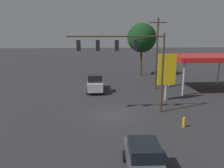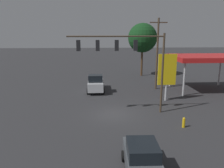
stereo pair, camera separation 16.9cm
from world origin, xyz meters
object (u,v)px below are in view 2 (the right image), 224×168
object	(u,v)px
traffic_signal_assembly	(126,53)
price_sign	(167,71)
utility_pole	(157,52)
street_tree	(143,38)
pickup_parked	(96,83)
fire_hydrant	(184,122)
sedan_waiting	(142,160)

from	to	relation	value
traffic_signal_assembly	price_sign	size ratio (longest dim) A/B	1.67
utility_pole	price_sign	distance (m)	5.76
price_sign	utility_pole	bearing A→B (deg)	-92.86
street_tree	pickup_parked	bearing A→B (deg)	51.80
utility_pole	fire_hydrant	size ratio (longest dim) A/B	11.06
pickup_parked	street_tree	distance (m)	14.82
sedan_waiting	street_tree	distance (m)	30.23
utility_pole	pickup_parked	xyz separation A→B (m)	(8.51, 0.75, -4.04)
price_sign	traffic_signal_assembly	bearing A→B (deg)	35.95
traffic_signal_assembly	sedan_waiting	bearing A→B (deg)	88.32
utility_pole	price_sign	world-z (taller)	utility_pole
street_tree	fire_hydrant	distance (m)	23.93
traffic_signal_assembly	fire_hydrant	distance (m)	8.01
pickup_parked	price_sign	bearing A→B (deg)	60.07
fire_hydrant	utility_pole	bearing A→B (deg)	-94.61
pickup_parked	fire_hydrant	distance (m)	14.40
utility_pole	street_tree	size ratio (longest dim) A/B	1.02
sedan_waiting	price_sign	bearing A→B (deg)	159.96
traffic_signal_assembly	pickup_parked	distance (m)	10.28
price_sign	street_tree	xyz separation A→B (m)	(-0.21, -15.49, 3.36)
utility_pole	pickup_parked	distance (m)	9.45
price_sign	street_tree	bearing A→B (deg)	-90.77
utility_pole	fire_hydrant	xyz separation A→B (m)	(1.05, 13.05, -4.71)
traffic_signal_assembly	price_sign	distance (m)	6.92
utility_pole	street_tree	distance (m)	10.12
sedan_waiting	pickup_parked	bearing A→B (deg)	-169.51
sedan_waiting	fire_hydrant	bearing A→B (deg)	143.94
pickup_parked	street_tree	world-z (taller)	street_tree
street_tree	fire_hydrant	xyz separation A→B (m)	(0.98, 23.02, -6.47)
price_sign	pickup_parked	bearing A→B (deg)	-30.10
utility_pole	pickup_parked	size ratio (longest dim) A/B	1.87
pickup_parked	sedan_waiting	xyz separation A→B (m)	(-2.69, 18.35, -0.16)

